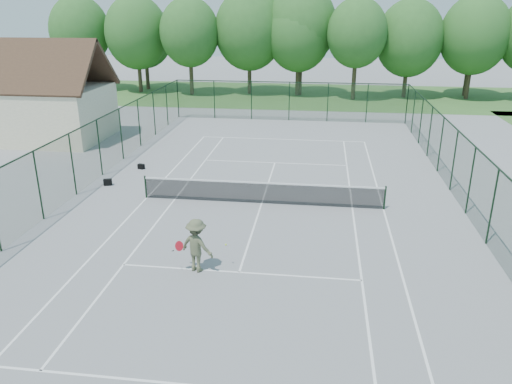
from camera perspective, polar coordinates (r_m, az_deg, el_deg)
ground at (r=22.94m, az=0.65°, el=-1.31°), size 140.00×140.00×0.00m
grass_far at (r=51.92m, az=4.70°, el=10.97°), size 80.00×16.00×0.01m
court_lines at (r=22.94m, az=0.65°, el=-1.30°), size 11.05×23.85×0.01m
tennis_net at (r=22.74m, az=0.66°, el=0.04°), size 11.08×0.08×1.10m
fence_enclosure at (r=22.41m, az=0.67°, el=2.40°), size 18.05×36.05×3.02m
utility_building at (r=36.65m, az=-23.36°, el=10.37°), size 8.60×6.27×6.63m
tree_line_far at (r=51.28m, az=4.90°, el=17.58°), size 39.40×6.40×9.70m
sports_bag_a at (r=26.31m, az=-16.59°, el=1.08°), size 0.45×0.34×0.32m
sports_bag_b at (r=28.53m, az=-12.99°, el=2.86°), size 0.40×0.31×0.28m
tennis_player at (r=17.02m, az=-6.80°, el=-6.08°), size 1.82×1.12×1.89m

